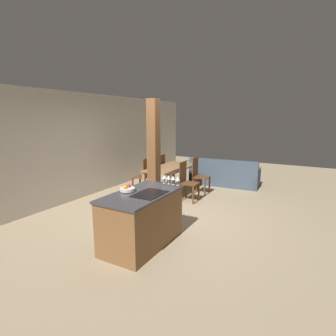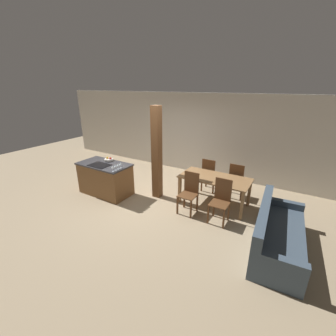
# 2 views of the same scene
# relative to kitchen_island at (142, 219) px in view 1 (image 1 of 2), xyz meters

# --- Properties ---
(ground_plane) EXTENTS (16.00, 16.00, 0.00)m
(ground_plane) POSITION_rel_kitchen_island_xyz_m (1.16, 0.29, -0.45)
(ground_plane) COLOR #9E896B
(wall_back) EXTENTS (11.20, 0.08, 2.70)m
(wall_back) POSITION_rel_kitchen_island_xyz_m (1.16, 2.91, 0.90)
(wall_back) COLOR silver
(wall_back) RESTS_ON ground_plane
(kitchen_island) EXTENTS (1.48, 0.80, 0.91)m
(kitchen_island) POSITION_rel_kitchen_island_xyz_m (0.00, 0.00, 0.00)
(kitchen_island) COLOR brown
(kitchen_island) RESTS_ON ground_plane
(fruit_bowl) EXTENTS (0.25, 0.25, 0.11)m
(fruit_bowl) POSITION_rel_kitchen_island_xyz_m (-0.06, 0.24, 0.49)
(fruit_bowl) COLOR silver
(fruit_bowl) RESTS_ON kitchen_island
(wine_glass_near) EXTENTS (0.08, 0.08, 0.16)m
(wine_glass_near) POSITION_rel_kitchen_island_xyz_m (0.66, -0.32, 0.57)
(wine_glass_near) COLOR silver
(wine_glass_near) RESTS_ON kitchen_island
(wine_glass_middle) EXTENTS (0.08, 0.08, 0.16)m
(wine_glass_middle) POSITION_rel_kitchen_island_xyz_m (0.66, -0.23, 0.57)
(wine_glass_middle) COLOR silver
(wine_glass_middle) RESTS_ON kitchen_island
(wine_glass_far) EXTENTS (0.08, 0.08, 0.16)m
(wine_glass_far) POSITION_rel_kitchen_island_xyz_m (0.66, -0.13, 0.57)
(wine_glass_far) COLOR silver
(wine_glass_far) RESTS_ON kitchen_island
(wine_glass_end) EXTENTS (0.08, 0.08, 0.16)m
(wine_glass_end) POSITION_rel_kitchen_island_xyz_m (0.66, -0.04, 0.57)
(wine_glass_end) COLOR silver
(wine_glass_end) RESTS_ON kitchen_island
(dining_table) EXTENTS (1.73, 0.85, 0.75)m
(dining_table) POSITION_rel_kitchen_island_xyz_m (2.85, 0.98, 0.19)
(dining_table) COLOR olive
(dining_table) RESTS_ON ground_plane
(dining_chair_near_left) EXTENTS (0.40, 0.40, 1.00)m
(dining_chair_near_left) POSITION_rel_kitchen_island_xyz_m (2.46, 0.33, 0.07)
(dining_chair_near_left) COLOR brown
(dining_chair_near_left) RESTS_ON ground_plane
(dining_chair_near_right) EXTENTS (0.40, 0.40, 1.00)m
(dining_chair_near_right) POSITION_rel_kitchen_island_xyz_m (3.24, 0.33, 0.07)
(dining_chair_near_right) COLOR brown
(dining_chair_near_right) RESTS_ON ground_plane
(dining_chair_far_left) EXTENTS (0.40, 0.40, 1.00)m
(dining_chair_far_left) POSITION_rel_kitchen_island_xyz_m (2.46, 1.63, 0.07)
(dining_chair_far_left) COLOR brown
(dining_chair_far_left) RESTS_ON ground_plane
(dining_chair_far_right) EXTENTS (0.40, 0.40, 1.00)m
(dining_chair_far_right) POSITION_rel_kitchen_island_xyz_m (3.24, 1.63, 0.07)
(dining_chair_far_right) COLOR brown
(dining_chair_far_right) RESTS_ON ground_plane
(couch) EXTENTS (0.93, 2.12, 0.84)m
(couch) POSITION_rel_kitchen_island_xyz_m (4.46, -0.01, -0.17)
(couch) COLOR #3D4C5B
(couch) RESTS_ON ground_plane
(timber_post) EXTENTS (0.22, 0.22, 2.46)m
(timber_post) POSITION_rel_kitchen_island_xyz_m (1.35, 0.61, 0.78)
(timber_post) COLOR brown
(timber_post) RESTS_ON ground_plane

